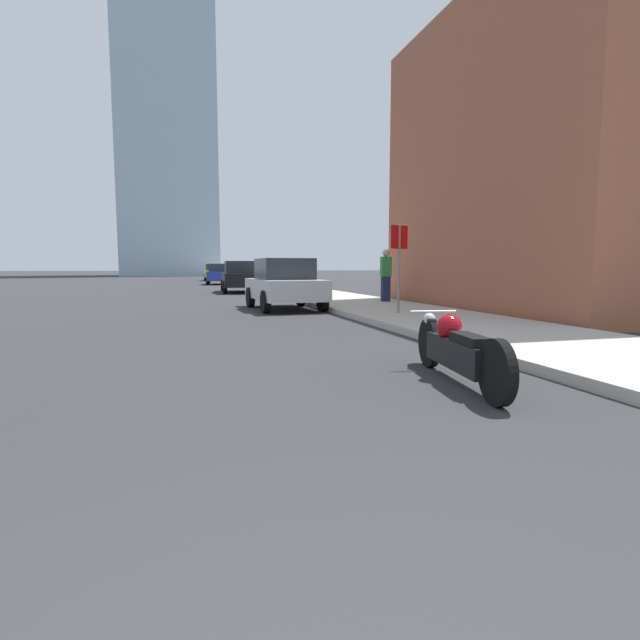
% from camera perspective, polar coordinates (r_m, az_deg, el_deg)
% --- Properties ---
extents(sidewalk, '(3.44, 240.00, 0.15)m').
position_cam_1_polar(sidewalk, '(41.19, -7.18, 4.25)').
color(sidewalk, '#B2ADA3').
rests_on(sidewalk, ground_plane).
extents(brick_storefront, '(8.71, 10.21, 9.12)m').
position_cam_1_polar(brick_storefront, '(18.29, 27.91, 15.50)').
color(brick_storefront, '#9E563D').
rests_on(brick_storefront, ground_plane).
extents(distant_tower, '(14.41, 14.41, 66.62)m').
position_cam_1_polar(distant_tower, '(90.00, -17.26, 26.61)').
color(distant_tower, '#9EB7CC').
rests_on(distant_tower, ground_plane).
extents(motorcycle, '(0.68, 2.58, 0.78)m').
position_cam_1_polar(motorcycle, '(6.02, 15.35, -3.24)').
color(motorcycle, black).
rests_on(motorcycle, ground_plane).
extents(parked_car_silver, '(2.12, 3.90, 1.62)m').
position_cam_1_polar(parked_car_silver, '(15.94, -4.08, 4.14)').
color(parked_car_silver, '#BCBCC1').
rests_on(parked_car_silver, ground_plane).
extents(parked_car_black, '(1.94, 4.57, 1.66)m').
position_cam_1_polar(parked_car_black, '(27.05, -9.25, 4.90)').
color(parked_car_black, black).
rests_on(parked_car_black, ground_plane).
extents(parked_car_blue, '(2.22, 4.67, 1.61)m').
position_cam_1_polar(parked_car_blue, '(39.94, -11.44, 5.19)').
color(parked_car_blue, '#1E3899').
rests_on(parked_car_blue, ground_plane).
extents(parked_car_yellow, '(2.05, 4.47, 1.66)m').
position_cam_1_polar(parked_car_yellow, '(51.46, -12.07, 5.37)').
color(parked_car_yellow, gold).
rests_on(parked_car_yellow, ground_plane).
extents(stop_sign, '(0.57, 0.26, 2.27)m').
position_cam_1_polar(stop_sign, '(13.20, 9.02, 7.51)').
color(stop_sign, slate).
rests_on(stop_sign, sidewalk).
extents(pedestrian, '(0.36, 0.25, 1.81)m').
position_cam_1_polar(pedestrian, '(17.58, 7.53, 5.19)').
color(pedestrian, '#1E2347').
rests_on(pedestrian, sidewalk).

